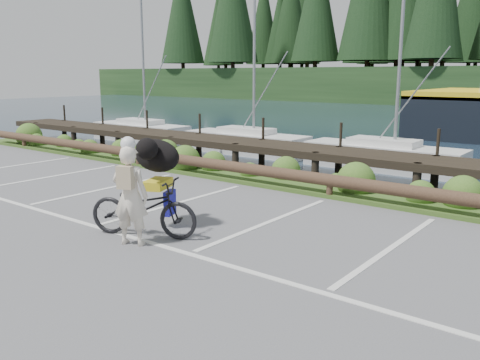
% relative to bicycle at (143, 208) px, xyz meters
% --- Properties ---
extents(ground, '(72.00, 72.00, 0.00)m').
position_rel_bicycle_xyz_m(ground, '(1.34, 0.20, -0.55)').
color(ground, '#565658').
extents(vegetation_strip, '(34.00, 1.60, 0.10)m').
position_rel_bicycle_xyz_m(vegetation_strip, '(1.34, 5.50, -0.50)').
color(vegetation_strip, '#3D5B21').
rests_on(vegetation_strip, ground).
extents(log_rail, '(32.00, 0.30, 0.60)m').
position_rel_bicycle_xyz_m(log_rail, '(1.34, 4.80, -0.55)').
color(log_rail, '#443021').
rests_on(log_rail, ground).
extents(bicycle, '(2.23, 1.50, 1.11)m').
position_rel_bicycle_xyz_m(bicycle, '(0.00, 0.00, 0.00)').
color(bicycle, black).
rests_on(bicycle, ground).
extents(cyclist, '(0.77, 0.65, 1.79)m').
position_rel_bicycle_xyz_m(cyclist, '(0.19, -0.45, 0.34)').
color(cyclist, silver).
rests_on(cyclist, ground).
extents(dog, '(0.93, 1.24, 0.64)m').
position_rel_bicycle_xyz_m(dog, '(-0.26, 0.62, 0.88)').
color(dog, black).
rests_on(dog, bicycle).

